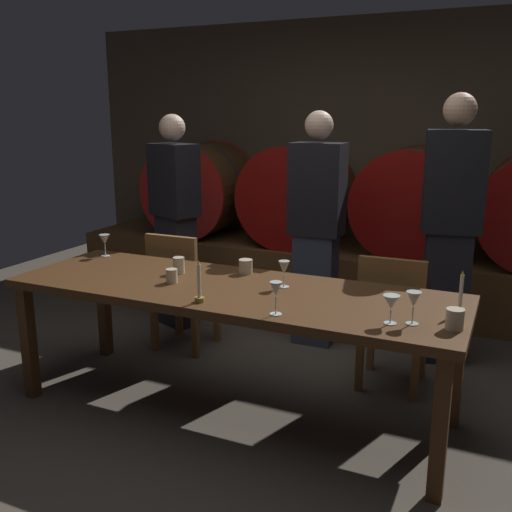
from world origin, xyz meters
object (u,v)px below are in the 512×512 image
object	(u,v)px
candle_left	(199,290)
cup_center_left	(172,276)
chair_right	(392,316)
wine_glass_far_right	(414,300)
guest_center	(316,229)
wine_glass_center	(276,291)
guest_right	(450,229)
wine_glass_right	(391,303)
cup_far_right	(455,319)
cup_center_right	(246,266)
wine_barrel_far_left	(200,189)
wine_glass_left	(284,269)
wine_barrel_center_right	(412,202)
candle_right	(460,301)
chair_left	(180,286)
cup_far_left	(179,265)
guest_left	(175,221)
dining_table	(231,299)
wine_barrel_center_left	(297,195)
wine_glass_far_left	(105,240)

from	to	relation	value
candle_left	cup_center_left	xyz separation A→B (m)	(-0.32, 0.24, -0.02)
chair_right	wine_glass_far_right	xyz separation A→B (m)	(0.24, -0.82, 0.39)
guest_center	candle_left	xyz separation A→B (m)	(-0.13, -1.50, -0.06)
wine_glass_center	guest_right	bearing A→B (deg)	68.42
wine_glass_right	cup_far_right	xyz separation A→B (m)	(0.28, 0.05, -0.05)
cup_center_right	cup_far_right	bearing A→B (deg)	-20.05
wine_barrel_far_left	wine_glass_left	distance (m)	2.79
wine_barrel_far_left	wine_barrel_center_right	xyz separation A→B (m)	(2.09, 0.00, 0.00)
wine_glass_left	wine_glass_far_right	size ratio (longest dim) A/B	0.97
candle_right	wine_glass_left	world-z (taller)	candle_right
chair_left	wine_glass_left	size ratio (longest dim) A/B	5.80
wine_barrel_center_right	guest_right	xyz separation A→B (m)	(0.43, -1.02, -0.01)
chair_left	candle_right	xyz separation A→B (m)	(1.96, -0.59, 0.33)
wine_barrel_center_right	wine_glass_left	size ratio (longest dim) A/B	6.12
guest_center	cup_far_right	bearing A→B (deg)	128.99
cup_far_left	cup_center_right	bearing A→B (deg)	24.31
wine_glass_left	wine_glass_right	xyz separation A→B (m)	(0.66, -0.33, -0.01)
wine_glass_center	cup_far_left	xyz separation A→B (m)	(-0.82, 0.44, -0.07)
wine_barrel_center_right	guest_left	bearing A→B (deg)	-144.43
wine_barrel_center_right	wine_glass_left	distance (m)	2.18
dining_table	guest_center	world-z (taller)	guest_center
cup_center_left	candle_left	bearing A→B (deg)	-36.88
guest_left	guest_right	size ratio (longest dim) A/B	0.93
chair_left	cup_far_left	size ratio (longest dim) A/B	8.86
wine_barrel_center_left	candle_right	world-z (taller)	wine_barrel_center_left
wine_barrel_center_left	chair_left	bearing A→B (deg)	-100.33
wine_barrel_center_right	candle_right	world-z (taller)	wine_barrel_center_right
guest_center	wine_glass_far_right	distance (m)	1.66
wine_glass_center	cup_center_left	size ratio (longest dim) A/B	2.04
wine_barrel_center_right	wine_glass_far_left	world-z (taller)	wine_barrel_center_right
guest_left	wine_glass_far_right	xyz separation A→B (m)	(2.08, -1.27, 0.00)
chair_left	wine_glass_center	world-z (taller)	wine_glass_center
candle_right	wine_glass_right	bearing A→B (deg)	-133.79
chair_left	wine_glass_far_right	size ratio (longest dim) A/B	5.62
guest_left	candle_left	distance (m)	1.73
wine_barrel_center_right	dining_table	size ratio (longest dim) A/B	0.36
guest_center	candle_left	world-z (taller)	guest_center
candle_right	wine_glass_right	distance (m)	0.40
wine_glass_center	wine_glass_right	world-z (taller)	wine_glass_center
dining_table	cup_far_left	distance (m)	0.45
chair_left	wine_glass_left	distance (m)	1.22
wine_glass_right	dining_table	bearing A→B (deg)	167.20
candle_left	wine_glass_far_left	size ratio (longest dim) A/B	1.49
wine_barrel_center_right	guest_center	xyz separation A→B (m)	(-0.50, -1.08, -0.08)
wine_barrel_far_left	wine_glass_far_left	distance (m)	2.03
dining_table	wine_glass_far_right	xyz separation A→B (m)	(1.03, -0.18, 0.18)
wine_barrel_center_left	candle_right	bearing A→B (deg)	-52.79
wine_barrel_far_left	cup_far_right	world-z (taller)	wine_barrel_far_left
guest_right	wine_glass_right	distance (m)	1.47
wine_barrel_far_left	chair_left	size ratio (longest dim) A/B	1.06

